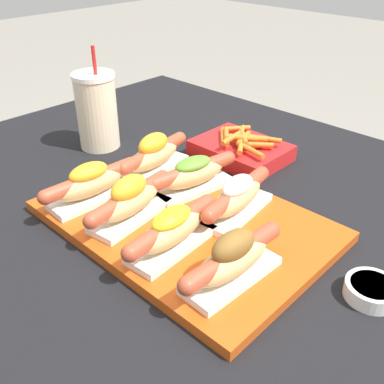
# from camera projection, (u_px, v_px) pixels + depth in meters

# --- Properties ---
(patio_table) EXTENTS (1.40, 1.14, 0.69)m
(patio_table) POSITION_uv_depth(u_px,v_px,m) (195.00, 359.00, 0.95)
(patio_table) COLOR black
(patio_table) RESTS_ON ground_plane
(serving_tray) EXTENTS (0.48, 0.33, 0.02)m
(serving_tray) POSITION_uv_depth(u_px,v_px,m) (184.00, 221.00, 0.77)
(serving_tray) COLOR #CC4C14
(serving_tray) RESTS_ON patio_table
(hot_dog_0) EXTENTS (0.07, 0.20, 0.07)m
(hot_dog_0) POSITION_uv_depth(u_px,v_px,m) (90.00, 183.00, 0.80)
(hot_dog_0) COLOR white
(hot_dog_0) RESTS_ON serving_tray
(hot_dog_1) EXTENTS (0.08, 0.20, 0.08)m
(hot_dog_1) POSITION_uv_depth(u_px,v_px,m) (130.00, 200.00, 0.75)
(hot_dog_1) COLOR white
(hot_dog_1) RESTS_ON serving_tray
(hot_dog_2) EXTENTS (0.07, 0.20, 0.07)m
(hot_dog_2) POSITION_uv_depth(u_px,v_px,m) (172.00, 230.00, 0.68)
(hot_dog_2) COLOR white
(hot_dog_2) RESTS_ON serving_tray
(hot_dog_3) EXTENTS (0.07, 0.20, 0.08)m
(hot_dog_3) POSITION_uv_depth(u_px,v_px,m) (232.00, 259.00, 0.62)
(hot_dog_3) COLOR white
(hot_dog_3) RESTS_ON serving_tray
(hot_dog_4) EXTENTS (0.08, 0.20, 0.08)m
(hot_dog_4) POSITION_uv_depth(u_px,v_px,m) (154.00, 155.00, 0.89)
(hot_dog_4) COLOR white
(hot_dog_4) RESTS_ON serving_tray
(hot_dog_5) EXTENTS (0.08, 0.20, 0.07)m
(hot_dog_5) POSITION_uv_depth(u_px,v_px,m) (193.00, 174.00, 0.83)
(hot_dog_5) COLOR white
(hot_dog_5) RESTS_ON serving_tray
(hot_dog_6) EXTENTS (0.08, 0.20, 0.07)m
(hot_dog_6) POSITION_uv_depth(u_px,v_px,m) (237.00, 197.00, 0.76)
(hot_dog_6) COLOR white
(hot_dog_6) RESTS_ON serving_tray
(sauce_bowl) EXTENTS (0.07, 0.07, 0.02)m
(sauce_bowl) POSITION_uv_depth(u_px,v_px,m) (372.00, 290.00, 0.62)
(sauce_bowl) COLOR white
(sauce_bowl) RESTS_ON patio_table
(drink_cup) EXTENTS (0.09, 0.09, 0.23)m
(drink_cup) POSITION_uv_depth(u_px,v_px,m) (97.00, 111.00, 1.01)
(drink_cup) COLOR beige
(drink_cup) RESTS_ON patio_table
(fries_basket) EXTENTS (0.20, 0.15, 0.06)m
(fries_basket) POSITION_uv_depth(u_px,v_px,m) (241.00, 149.00, 0.99)
(fries_basket) COLOR red
(fries_basket) RESTS_ON patio_table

